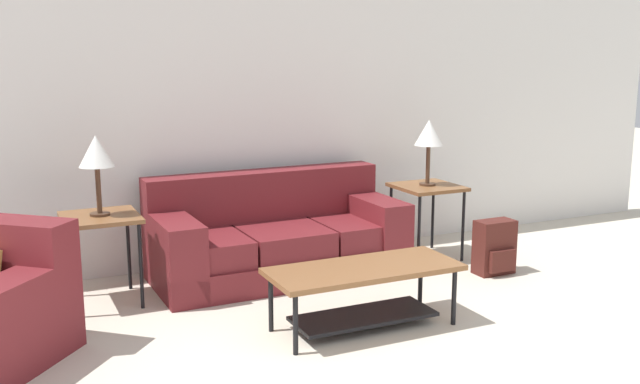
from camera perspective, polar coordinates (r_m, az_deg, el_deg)
wall_back at (r=6.17m, az=-4.04°, el=6.63°), size 8.71×0.06×2.60m
couch at (r=5.77m, az=-3.49°, el=-3.79°), size 2.01×0.92×0.82m
coffee_table at (r=4.67m, az=3.52°, el=-7.24°), size 1.26×0.52×0.42m
side_table_left at (r=5.28m, az=-17.15°, el=-2.51°), size 0.53×0.54×0.65m
side_table_right at (r=6.26m, az=8.56°, el=-0.07°), size 0.53×0.54×0.65m
table_lamp_left at (r=5.19m, az=-17.46°, el=2.93°), size 0.24×0.24×0.57m
table_lamp_right at (r=6.18m, az=8.70°, el=4.54°), size 0.24×0.24×0.57m
backpack at (r=5.99m, az=13.81°, el=-4.36°), size 0.32×0.25×0.44m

